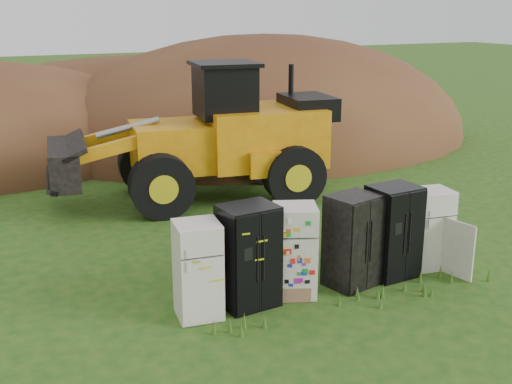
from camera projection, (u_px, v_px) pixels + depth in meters
ground at (326, 288)px, 11.68m from camera, size 120.00×120.00×0.00m
fridge_leftmost at (198, 270)px, 10.44m from camera, size 0.80×0.77×1.63m
fridge_black_side at (248, 256)px, 10.82m from camera, size 1.00×0.82×1.78m
fridge_sticker at (295, 251)px, 11.22m from camera, size 0.94×0.91×1.65m
fridge_dark_mid at (352, 241)px, 11.61m from camera, size 1.02×0.91×1.71m
fridge_black_right at (393, 231)px, 12.01m from camera, size 0.93×0.79×1.76m
fridge_open_door at (430, 228)px, 12.45m from camera, size 0.80×0.76×1.57m
wheel_loader at (191, 134)px, 16.43m from camera, size 7.73×3.96×3.58m
dirt_mound_right at (263, 140)px, 24.49m from camera, size 16.54×12.13×7.90m
dirt_mound_back at (134, 123)px, 27.83m from camera, size 18.51×12.34×5.77m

